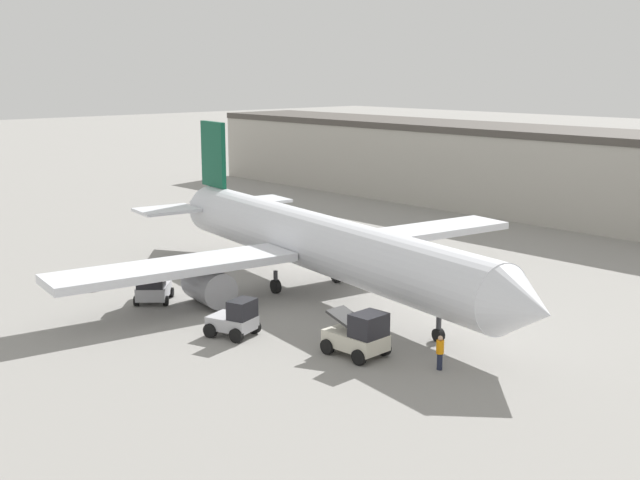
{
  "coord_description": "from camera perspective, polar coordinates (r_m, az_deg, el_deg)",
  "views": [
    {
      "loc": [
        37.03,
        -33.44,
        14.06
      ],
      "look_at": [
        0.0,
        0.0,
        3.5
      ],
      "focal_mm": 45.0,
      "sensor_mm": 36.0,
      "label": 1
    }
  ],
  "objects": [
    {
      "name": "pushback_tug",
      "position": [
        43.56,
        -6.04,
        -5.61
      ],
      "size": [
        2.98,
        2.67,
        2.1
      ],
      "rotation": [
        0.0,
        0.0,
        0.33
      ],
      "color": "#B2B2B7",
      "rests_on": "ground_plane"
    },
    {
      "name": "airplane",
      "position": [
        51.8,
        -0.56,
        -0.17
      ],
      "size": [
        38.51,
        33.91,
        10.22
      ],
      "rotation": [
        0.0,
        0.0,
        -0.15
      ],
      "color": "silver",
      "rests_on": "ground_plane"
    },
    {
      "name": "ground_crew_worker",
      "position": [
        39.07,
        8.53,
        -7.85
      ],
      "size": [
        0.38,
        0.38,
        1.71
      ],
      "rotation": [
        0.0,
        0.0,
        5.9
      ],
      "color": "#1E2338",
      "rests_on": "ground_plane"
    },
    {
      "name": "ground_plane",
      "position": [
        51.83,
        0.0,
        -3.79
      ],
      "size": [
        400.0,
        400.0,
        0.0
      ],
      "primitive_type": "plane",
      "color": "gray"
    },
    {
      "name": "baggage_tug",
      "position": [
        50.58,
        -11.8,
        -3.27
      ],
      "size": [
        3.27,
        3.23,
        2.22
      ],
      "rotation": [
        0.0,
        0.0,
        -0.72
      ],
      "color": "#B2B2B7",
      "rests_on": "ground_plane"
    },
    {
      "name": "terminal_building",
      "position": [
        80.09,
        18.11,
        4.34
      ],
      "size": [
        99.4,
        10.91,
        8.54
      ],
      "color": "#ADA89E",
      "rests_on": "ground_plane"
    },
    {
      "name": "belt_loader_truck",
      "position": [
        40.39,
        2.81,
        -6.75
      ],
      "size": [
        3.17,
        2.28,
        2.36
      ],
      "rotation": [
        0.0,
        0.0,
        0.05
      ],
      "color": "beige",
      "rests_on": "ground_plane"
    }
  ]
}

